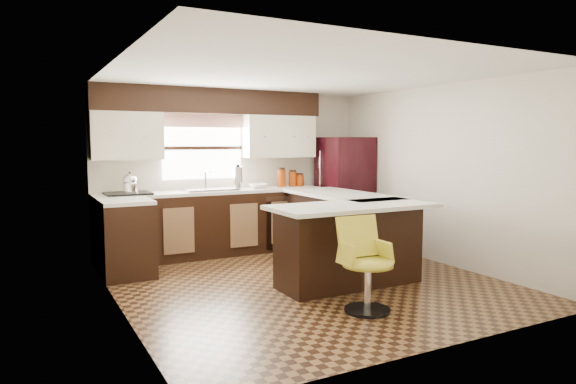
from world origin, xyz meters
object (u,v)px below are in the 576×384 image
peninsula_long (340,230)px  bar_chair (368,265)px  refrigerator (345,191)px  peninsula_return (349,246)px

peninsula_long → bar_chair: bar_chair is taller
peninsula_long → refrigerator: size_ratio=1.14×
refrigerator → peninsula_return: bearing=-123.0°
peninsula_return → refrigerator: (1.34, 2.06, 0.41)m
peninsula_return → bar_chair: (-0.37, -0.85, 0.01)m
peninsula_long → refrigerator: (0.81, 1.08, 0.41)m
peninsula_long → refrigerator: 1.41m
bar_chair → refrigerator: bearing=62.5°
peninsula_return → refrigerator: 2.49m
peninsula_return → bar_chair: bar_chair is taller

